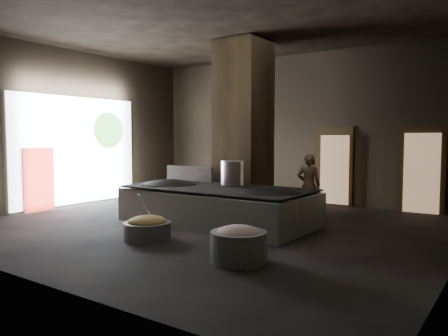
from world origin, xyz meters
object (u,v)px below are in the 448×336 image
Objects in this scene: hearth_platform at (217,207)px; cook at (309,185)px; wok_right at (270,195)px; stock_pot at (232,173)px; veg_basin at (147,231)px; meat_basin at (239,247)px; wok_left at (168,187)px.

cook reaches higher than hearth_platform.
stock_pot is (-1.30, 0.50, 0.38)m from wok_right.
cook is 4.48m from veg_basin.
meat_basin reaches higher than veg_basin.
wok_right is 2.69m from veg_basin.
veg_basin is (-0.18, -2.08, -0.21)m from hearth_platform.
veg_basin is at bearing -125.58° from wok_right.
cook is 4.58m from meat_basin.
cook is (1.29, 1.54, -0.35)m from stock_pot.
wok_right is at bearing 4.04° from hearth_platform.
wok_right is 2.04m from cook.
wok_left reaches higher than veg_basin.
cook is at bearing 59.23° from hearth_platform.
stock_pot reaches higher than wok_left.
hearth_platform is 2.10m from veg_basin.
wok_left is 4.30m from meat_basin.
cook is 1.68× the size of veg_basin.
hearth_platform is 0.93m from stock_pot.
veg_basin is 1.02× the size of meat_basin.
stock_pot is at bearing 86.72° from hearth_platform.
meat_basin is (2.07, -2.94, -0.88)m from stock_pot.
meat_basin is (3.57, -2.34, -0.50)m from wok_left.
meat_basin is (0.77, -2.44, -0.50)m from wok_right.
wok_right reaches higher than hearth_platform.
wok_left is at bearing 13.79° from cook.
wok_left is 1.66m from stock_pot.
meat_basin is at bearing -33.18° from wok_left.
veg_basin is 2.32m from meat_basin.
cook is (2.79, 2.14, 0.03)m from wok_left.
hearth_platform is at bearing 131.66° from meat_basin.
cook reaches higher than wok_right.
cook is 1.72× the size of meat_basin.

